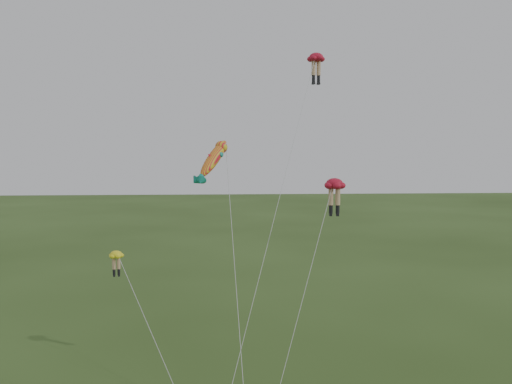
{
  "coord_description": "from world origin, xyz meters",
  "views": [
    {
      "loc": [
        -0.01,
        -31.79,
        15.37
      ],
      "look_at": [
        2.34,
        6.0,
        12.32
      ],
      "focal_mm": 40.0,
      "sensor_mm": 36.0,
      "label": 1
    }
  ],
  "objects": [
    {
      "name": "legs_kite_yellow",
      "position": [
        -5.97,
        1.78,
        8.37
      ],
      "size": [
        5.73,
        6.54,
        9.19
      ],
      "rotation": [
        0.0,
        0.0,
        0.26
      ],
      "color": "yellow",
      "rests_on": "ground"
    },
    {
      "name": "legs_kite_red_high",
      "position": [
        7.32,
        12.5,
        21.67
      ],
      "size": [
        8.55,
        16.17,
        22.62
      ],
      "rotation": [
        0.0,
        0.0,
        0.29
      ],
      "color": "#B31228",
      "rests_on": "ground"
    },
    {
      "name": "fish_kite",
      "position": [
        -0.45,
        6.12,
        14.48
      ],
      "size": [
        3.24,
        9.84,
        16.06
      ],
      "rotation": [
        0.74,
        0.0,
        -0.67
      ],
      "color": "yellow",
      "rests_on": "ground"
    },
    {
      "name": "legs_kite_red_mid",
      "position": [
        6.7,
        1.74,
        12.72
      ],
      "size": [
        5.34,
        5.97,
        13.47
      ],
      "rotation": [
        0.0,
        0.0,
        -0.13
      ],
      "color": "#B31228",
      "rests_on": "ground"
    }
  ]
}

